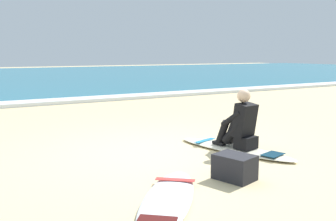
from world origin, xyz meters
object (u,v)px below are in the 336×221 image
surfer_seated (240,125)px  surfboard_main (234,149)px  beach_bag (235,167)px  surfboard_spare_near (168,200)px

surfer_seated → surfboard_main: bearing=111.8°
surfer_seated → beach_bag: 1.41m
surfboard_main → surfboard_spare_near: bearing=-146.6°
surfboard_main → surfer_seated: size_ratio=2.37×
surfer_seated → beach_bag: size_ratio=1.97×
surfboard_main → surfer_seated: bearing=-68.2°
surfboard_main → surfer_seated: surfer_seated is taller
surfboard_spare_near → surfer_seated: bearing=31.1°
beach_bag → surfer_seated: bearing=46.7°
surfboard_main → surfboard_spare_near: (-2.02, -1.33, 0.00)m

